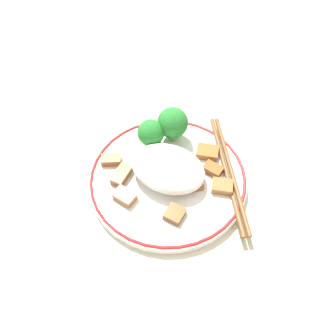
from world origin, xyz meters
TOP-DOWN VIEW (x-y plane):
  - ground_plane at (0.00, 0.00)m, footprint 3.00×3.00m
  - plate at (0.00, 0.00)m, footprint 0.24×0.24m
  - rice_mound at (0.00, -0.00)m, footprint 0.11×0.09m
  - broccoli_back_left at (-0.03, 0.07)m, footprint 0.05×0.05m
  - broccoli_back_center at (-0.05, 0.04)m, footprint 0.04×0.04m
  - meat_near_front at (0.04, 0.07)m, footprint 0.04×0.03m
  - meat_near_left at (-0.04, -0.06)m, footprint 0.03×0.02m
  - meat_near_right at (0.04, -0.06)m, footprint 0.03×0.03m
  - meat_near_back at (0.04, -0.00)m, footprint 0.05×0.05m
  - meat_on_rice_edge at (0.06, 0.04)m, footprint 0.03×0.02m
  - meat_mid_left at (0.08, 0.01)m, footprint 0.04×0.03m
  - meat_mid_right at (-0.06, -0.03)m, footprint 0.02×0.04m
  - meat_far_scatter at (-0.09, -0.02)m, footprint 0.04×0.03m
  - chopsticks at (0.08, 0.05)m, footprint 0.13×0.19m

SIDE VIEW (x-z plane):
  - ground_plane at x=0.00m, z-range 0.00..0.00m
  - plate at x=0.00m, z-range 0.00..0.02m
  - chopsticks at x=0.08m, z-range 0.01..0.02m
  - meat_near_back at x=0.04m, z-range 0.01..0.02m
  - meat_near_right at x=0.04m, z-range 0.01..0.02m
  - meat_far_scatter at x=-0.09m, z-range 0.01..0.03m
  - meat_near_front at x=0.04m, z-range 0.01..0.03m
  - meat_mid_left at x=0.08m, z-range 0.01..0.03m
  - meat_on_rice_edge at x=0.06m, z-range 0.01..0.03m
  - meat_near_left at x=-0.04m, z-range 0.01..0.03m
  - meat_mid_right at x=-0.06m, z-range 0.01..0.03m
  - rice_mound at x=0.00m, z-range 0.01..0.05m
  - broccoli_back_center at x=-0.05m, z-range 0.02..0.07m
  - broccoli_back_left at x=-0.03m, z-range 0.02..0.08m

